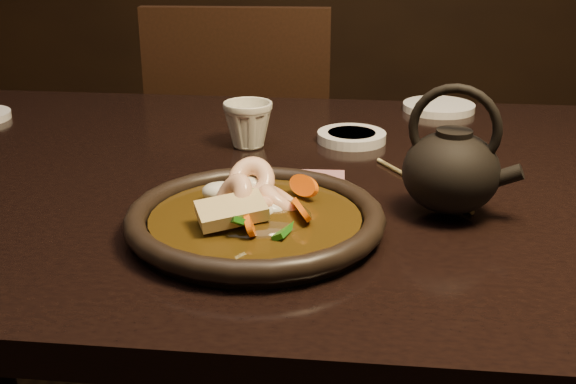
# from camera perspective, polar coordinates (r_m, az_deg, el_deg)

# --- Properties ---
(table) EXTENTS (1.60, 0.90, 0.75)m
(table) POSITION_cam_1_polar(r_m,az_deg,el_deg) (1.06, 0.31, -2.53)
(table) COLOR black
(table) RESTS_ON floor
(chair) EXTENTS (0.45, 0.45, 0.91)m
(chair) POSITION_cam_1_polar(r_m,az_deg,el_deg) (1.80, -3.41, 1.61)
(chair) COLOR black
(chair) RESTS_ON floor
(plate) EXTENTS (0.30, 0.30, 0.03)m
(plate) POSITION_cam_1_polar(r_m,az_deg,el_deg) (0.84, -2.59, -2.21)
(plate) COLOR black
(plate) RESTS_ON table
(stirfry) EXTENTS (0.15, 0.18, 0.07)m
(stirfry) POSITION_cam_1_polar(r_m,az_deg,el_deg) (0.85, -2.80, -1.52)
(stirfry) COLOR #312109
(stirfry) RESTS_ON plate
(soy_dish) EXTENTS (0.11, 0.11, 0.02)m
(soy_dish) POSITION_cam_1_polar(r_m,az_deg,el_deg) (1.18, 5.05, 4.36)
(soy_dish) COLOR white
(soy_dish) RESTS_ON table
(saucer_right) EXTENTS (0.13, 0.13, 0.01)m
(saucer_right) POSITION_cam_1_polar(r_m,az_deg,el_deg) (1.39, 11.82, 6.59)
(saucer_right) COLOR white
(saucer_right) RESTS_ON table
(tea_cup) EXTENTS (0.10, 0.10, 0.08)m
(tea_cup) POSITION_cam_1_polar(r_m,az_deg,el_deg) (1.14, -3.17, 5.47)
(tea_cup) COLOR beige
(tea_cup) RESTS_ON table
(chopsticks) EXTENTS (0.12, 0.19, 0.01)m
(chopsticks) POSITION_cam_1_polar(r_m,az_deg,el_deg) (1.00, 10.48, 0.64)
(chopsticks) COLOR tan
(chopsticks) RESTS_ON table
(napkin) EXTENTS (0.15, 0.15, 0.00)m
(napkin) POSITION_cam_1_polar(r_m,az_deg,el_deg) (0.97, 0.38, 0.35)
(napkin) COLOR #9E6167
(napkin) RESTS_ON table
(teapot) EXTENTS (0.15, 0.12, 0.16)m
(teapot) POSITION_cam_1_polar(r_m,az_deg,el_deg) (0.90, 12.82, 1.88)
(teapot) COLOR black
(teapot) RESTS_ON table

